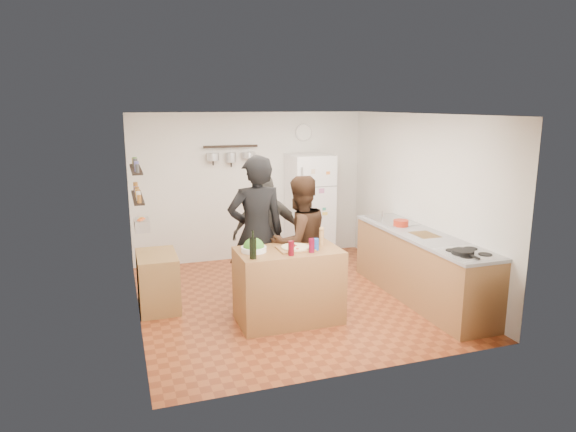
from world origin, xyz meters
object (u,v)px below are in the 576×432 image
object	(u,v)px
skillet	(463,252)
fridge	(310,207)
pepper_mill	(322,238)
side_table	(158,281)
person_back	(267,234)
red_bowl	(401,223)
salt_canister	(315,244)
person_center	(299,242)
wall_clock	(303,132)
wine_bottle	(253,248)
person_left	(256,234)
prep_island	(289,285)
salad_bowl	(254,249)
counter_run	(421,267)

from	to	relation	value
skillet	fridge	distance (m)	3.34
pepper_mill	side_table	world-z (taller)	pepper_mill
person_back	fridge	distance (m)	1.74
pepper_mill	red_bowl	world-z (taller)	pepper_mill
salt_canister	side_table	world-z (taller)	salt_canister
side_table	person_center	bearing A→B (deg)	-15.43
red_bowl	wall_clock	distance (m)	2.55
red_bowl	wine_bottle	bearing A→B (deg)	-161.12
person_back	wall_clock	world-z (taller)	wall_clock
skillet	side_table	xyz separation A→B (m)	(-3.34, 1.79, -0.58)
side_table	person_left	bearing A→B (deg)	-19.44
side_table	pepper_mill	bearing A→B (deg)	-24.36
pepper_mill	side_table	size ratio (longest dim) A/B	0.24
wine_bottle	fridge	bearing A→B (deg)	57.14
salt_canister	skillet	bearing A→B (deg)	-25.52
prep_island	pepper_mill	bearing A→B (deg)	6.34
wine_bottle	skillet	distance (m)	2.44
salad_bowl	red_bowl	bearing A→B (deg)	13.36
salad_bowl	fridge	bearing A→B (deg)	55.56
side_table	counter_run	bearing A→B (deg)	-13.34
person_back	prep_island	bearing A→B (deg)	91.47
person_back	salad_bowl	bearing A→B (deg)	70.13
prep_island	wall_clock	xyz separation A→B (m)	(1.20, 2.74, 1.69)
pepper_mill	red_bowl	distance (m)	1.55
salt_canister	skillet	distance (m)	1.72
person_left	counter_run	distance (m)	2.32
salad_bowl	side_table	distance (m)	1.50
person_left	wall_clock	bearing A→B (deg)	-120.62
salt_canister	person_center	xyz separation A→B (m)	(-0.00, 0.55, -0.11)
salad_bowl	wine_bottle	bearing A→B (deg)	-106.50
prep_island	counter_run	size ratio (longest dim) A/B	0.48
salad_bowl	red_bowl	xyz separation A→B (m)	(2.32, 0.55, 0.02)
salad_bowl	person_center	distance (m)	0.82
person_center	side_table	xyz separation A→B (m)	(-1.79, 0.49, -0.50)
fridge	red_bowl	bearing A→B (deg)	-68.87
person_left	side_table	size ratio (longest dim) A/B	2.52
wall_clock	salt_canister	bearing A→B (deg)	-107.46
person_left	skillet	size ratio (longest dim) A/B	7.88
fridge	side_table	xyz separation A→B (m)	(-2.69, -1.48, -0.54)
salt_canister	wall_clock	distance (m)	3.22
person_left	person_center	bearing A→B (deg)	176.30
counter_run	skillet	xyz separation A→B (m)	(-0.10, -0.97, 0.49)
pepper_mill	fridge	world-z (taller)	fridge
prep_island	salt_canister	distance (m)	0.62
wine_bottle	pepper_mill	size ratio (longest dim) A/B	1.26
wine_bottle	side_table	world-z (taller)	wine_bottle
salt_canister	salad_bowl	bearing A→B (deg)	166.72
salt_canister	person_center	distance (m)	0.57
wine_bottle	red_bowl	bearing A→B (deg)	18.88
pepper_mill	skillet	distance (m)	1.67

